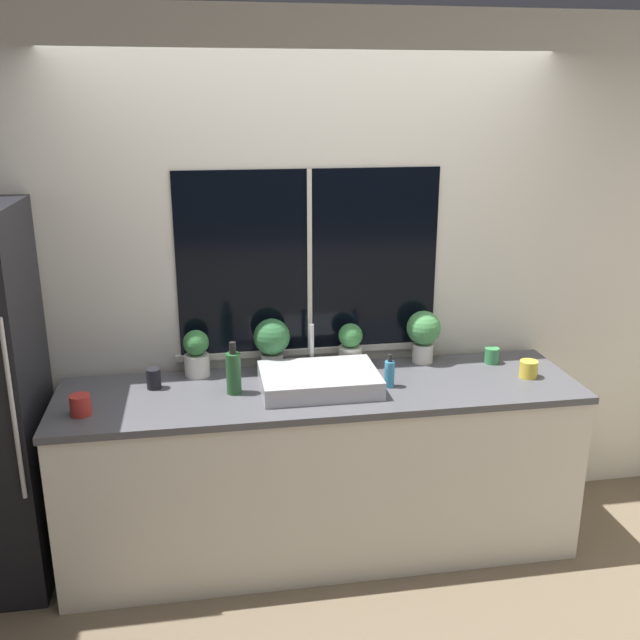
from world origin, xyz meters
TOP-DOWN VIEW (x-y plane):
  - ground_plane at (0.00, 0.00)m, footprint 14.00×14.00m
  - wall_back at (0.00, 0.74)m, footprint 8.00×0.09m
  - wall_right at (2.37, 1.50)m, footprint 0.06×7.00m
  - counter at (0.00, 0.33)m, footprint 2.58×0.69m
  - sink at (-0.01, 0.32)m, footprint 0.57×0.46m
  - potted_plant_far_left at (-0.60, 0.60)m, footprint 0.13×0.13m
  - potted_plant_center_left at (-0.22, 0.60)m, footprint 0.19×0.19m
  - potted_plant_center_right at (0.20, 0.60)m, footprint 0.13×0.13m
  - potted_plant_far_right at (0.60, 0.60)m, footprint 0.18×0.18m
  - soap_bottle at (0.33, 0.29)m, footprint 0.05×0.05m
  - bottle_tall at (-0.43, 0.33)m, footprint 0.07×0.07m
  - mug_black at (-0.81, 0.46)m, footprint 0.07×0.07m
  - mug_yellow at (1.07, 0.29)m, footprint 0.09×0.09m
  - mug_red at (-1.12, 0.20)m, footprint 0.09×0.09m
  - mug_green at (0.96, 0.52)m, footprint 0.08×0.08m

SIDE VIEW (x-z plane):
  - ground_plane at x=0.00m, z-range 0.00..0.00m
  - counter at x=0.00m, z-range 0.00..0.91m
  - mug_green at x=0.96m, z-range 0.91..0.99m
  - mug_yellow at x=1.07m, z-range 0.91..0.99m
  - sink at x=-0.01m, z-range 0.82..1.08m
  - mug_red at x=-1.12m, z-range 0.91..1.00m
  - mug_black at x=-0.81m, z-range 0.91..1.01m
  - soap_bottle at x=0.33m, z-range 0.89..1.06m
  - bottle_tall at x=-0.43m, z-range 0.88..1.15m
  - potted_plant_center_right at x=0.20m, z-range 0.91..1.14m
  - potted_plant_far_left at x=-0.60m, z-range 0.91..1.15m
  - potted_plant_center_left at x=-0.22m, z-range 0.93..1.21m
  - potted_plant_far_right at x=0.60m, z-range 0.93..1.22m
  - wall_right at x=2.37m, z-range 0.00..2.70m
  - wall_back at x=0.00m, z-range 0.00..2.70m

